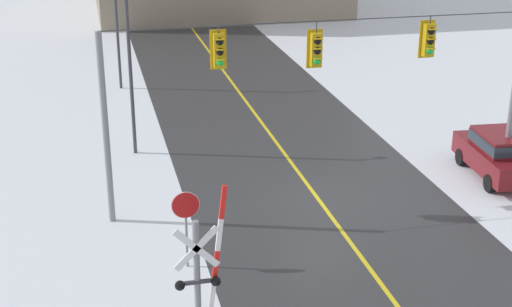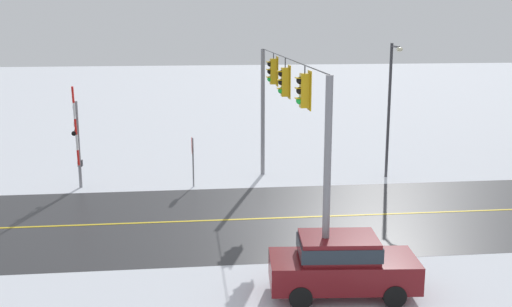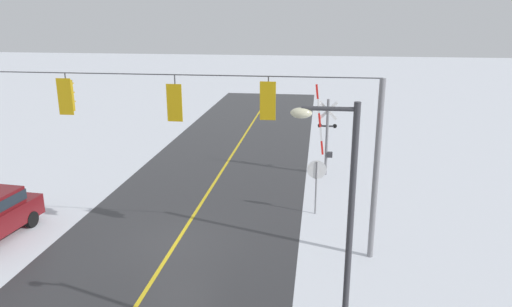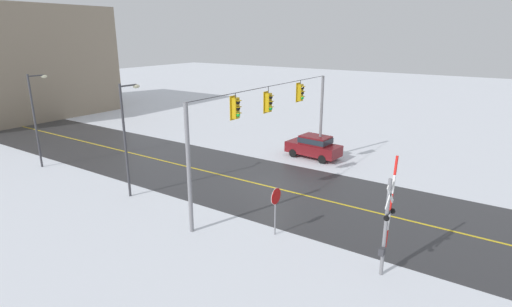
{
  "view_description": "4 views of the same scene",
  "coord_description": "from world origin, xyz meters",
  "px_view_note": "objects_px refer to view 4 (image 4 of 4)",
  "views": [
    {
      "loc": [
        -7.35,
        -22.11,
        10.74
      ],
      "look_at": [
        -2.62,
        -1.72,
        2.6
      ],
      "focal_mm": 52.01,
      "sensor_mm": 36.0,
      "label": 1
    },
    {
      "loc": [
        22.9,
        -3.75,
        7.66
      ],
      "look_at": [
        -1.12,
        -1.01,
        2.36
      ],
      "focal_mm": 43.6,
      "sensor_mm": 36.0,
      "label": 2
    },
    {
      "loc": [
        -5.06,
        15.48,
        8.2
      ],
      "look_at": [
        -2.81,
        -1.28,
        3.21
      ],
      "focal_mm": 33.74,
      "sensor_mm": 36.0,
      "label": 3
    },
    {
      "loc": [
        -19.66,
        -12.32,
        9.1
      ],
      "look_at": [
        -3.86,
        -1.59,
        3.38
      ],
      "focal_mm": 28.2,
      "sensor_mm": 36.0,
      "label": 4
    }
  ],
  "objects_px": {
    "parked_car_maroon": "(314,146)",
    "streetlamp_near": "(127,130)",
    "stop_sign": "(276,201)",
    "streetlamp_far": "(37,112)",
    "railroad_crossing": "(387,221)"
  },
  "relations": [
    {
      "from": "railroad_crossing",
      "to": "parked_car_maroon",
      "type": "relative_size",
      "value": 1.1
    },
    {
      "from": "parked_car_maroon",
      "to": "streetlamp_near",
      "type": "xyz_separation_m",
      "value": [
        -12.57,
        5.49,
        2.96
      ]
    },
    {
      "from": "streetlamp_near",
      "to": "streetlamp_far",
      "type": "relative_size",
      "value": 1.0
    },
    {
      "from": "railroad_crossing",
      "to": "streetlamp_near",
      "type": "xyz_separation_m",
      "value": [
        -0.15,
        14.63,
        1.63
      ]
    },
    {
      "from": "streetlamp_far",
      "to": "parked_car_maroon",
      "type": "bearing_deg",
      "value": -50.09
    },
    {
      "from": "streetlamp_near",
      "to": "streetlamp_far",
      "type": "distance_m",
      "value": 9.53
    },
    {
      "from": "streetlamp_near",
      "to": "railroad_crossing",
      "type": "bearing_deg",
      "value": -89.43
    },
    {
      "from": "stop_sign",
      "to": "parked_car_maroon",
      "type": "bearing_deg",
      "value": 18.25
    },
    {
      "from": "streetlamp_near",
      "to": "streetlamp_far",
      "type": "bearing_deg",
      "value": 90.0
    },
    {
      "from": "stop_sign",
      "to": "streetlamp_near",
      "type": "xyz_separation_m",
      "value": [
        -0.54,
        9.46,
        2.2
      ]
    },
    {
      "from": "stop_sign",
      "to": "railroad_crossing",
      "type": "bearing_deg",
      "value": -94.38
    },
    {
      "from": "stop_sign",
      "to": "streetlamp_far",
      "type": "distance_m",
      "value": 19.13
    },
    {
      "from": "parked_car_maroon",
      "to": "stop_sign",
      "type": "bearing_deg",
      "value": -161.75
    },
    {
      "from": "stop_sign",
      "to": "railroad_crossing",
      "type": "height_order",
      "value": "railroad_crossing"
    },
    {
      "from": "streetlamp_near",
      "to": "streetlamp_far",
      "type": "xyz_separation_m",
      "value": [
        0.0,
        9.53,
        0.0
      ]
    }
  ]
}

